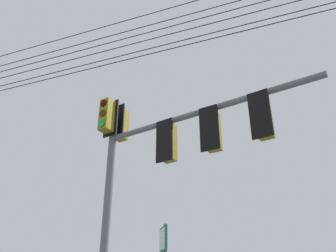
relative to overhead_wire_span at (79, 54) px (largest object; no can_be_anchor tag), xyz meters
The scene contains 2 objects.
signal_mast_assembly 4.93m from the overhead_wire_span, 85.80° to the right, with size 0.97×5.57×6.98m.
overhead_wire_span is the anchor object (origin of this frame).
Camera 1 is at (-6.48, -5.79, 1.83)m, focal length 38.67 mm.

